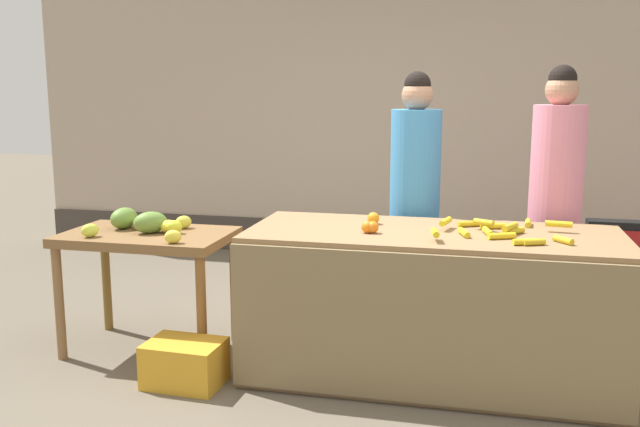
# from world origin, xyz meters

# --- Properties ---
(ground_plane) EXTENTS (24.00, 24.00, 0.00)m
(ground_plane) POSITION_xyz_m (0.00, 0.00, 0.00)
(ground_plane) COLOR #665B4C
(market_wall_back) EXTENTS (8.05, 0.23, 2.84)m
(market_wall_back) POSITION_xyz_m (0.00, 2.96, 1.39)
(market_wall_back) COLOR tan
(market_wall_back) RESTS_ON ground
(fruit_stall_counter) EXTENTS (2.17, 0.91, 0.89)m
(fruit_stall_counter) POSITION_xyz_m (0.44, -0.01, 0.45)
(fruit_stall_counter) COLOR olive
(fruit_stall_counter) RESTS_ON ground
(side_table_wooden) EXTENTS (1.07, 0.67, 0.80)m
(side_table_wooden) POSITION_xyz_m (-1.39, 0.00, 0.69)
(side_table_wooden) COLOR brown
(side_table_wooden) RESTS_ON ground
(banana_bunch_pile) EXTENTS (0.79, 0.70, 0.07)m
(banana_bunch_pile) POSITION_xyz_m (0.82, -0.01, 0.92)
(banana_bunch_pile) COLOR gold
(banana_bunch_pile) RESTS_ON fruit_stall_counter
(orange_pile) EXTENTS (0.11, 0.35, 0.07)m
(orange_pile) POSITION_xyz_m (0.08, -0.04, 0.93)
(orange_pile) COLOR orange
(orange_pile) RESTS_ON fruit_stall_counter
(mango_papaya_pile) EXTENTS (0.70, 0.61, 0.14)m
(mango_papaya_pile) POSITION_xyz_m (-1.43, 0.03, 0.86)
(mango_papaya_pile) COLOR yellow
(mango_papaya_pile) RESTS_ON side_table_wooden
(vendor_woman_blue_shirt) EXTENTS (0.34, 0.34, 1.83)m
(vendor_woman_blue_shirt) POSITION_xyz_m (0.27, 0.69, 0.92)
(vendor_woman_blue_shirt) COLOR #33333D
(vendor_woman_blue_shirt) RESTS_ON ground
(vendor_woman_pink_shirt) EXTENTS (0.34, 0.34, 1.86)m
(vendor_woman_pink_shirt) POSITION_xyz_m (1.18, 0.70, 0.94)
(vendor_woman_pink_shirt) COLOR #33333D
(vendor_woman_pink_shirt) RESTS_ON ground
(parked_motorcycle) EXTENTS (1.60, 0.18, 0.88)m
(parked_motorcycle) POSITION_xyz_m (1.84, 1.63, 0.40)
(parked_motorcycle) COLOR black
(parked_motorcycle) RESTS_ON ground
(produce_crate) EXTENTS (0.45, 0.34, 0.26)m
(produce_crate) POSITION_xyz_m (-0.94, -0.46, 0.13)
(produce_crate) COLOR gold
(produce_crate) RESTS_ON ground
(produce_sack) EXTENTS (0.46, 0.44, 0.53)m
(produce_sack) POSITION_xyz_m (-0.60, 0.61, 0.26)
(produce_sack) COLOR tan
(produce_sack) RESTS_ON ground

